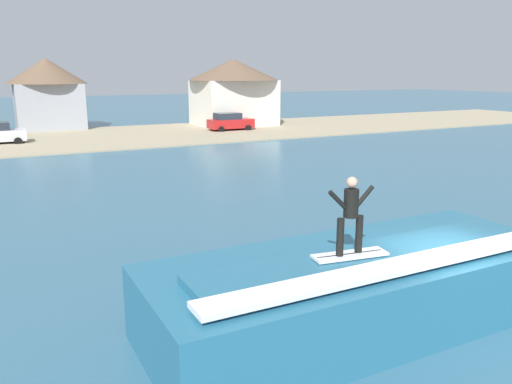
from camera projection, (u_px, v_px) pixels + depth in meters
name	position (u px, v px, depth m)	size (l,w,h in m)	color
ground_plane	(446.00, 325.00, 12.06)	(260.00, 260.00, 0.00)	#34637C
wave_crest	(359.00, 288.00, 11.97)	(10.13, 3.78, 1.92)	#276684
surfboard	(350.00, 255.00, 11.13)	(1.75, 0.72, 0.06)	white
surfer	(351.00, 211.00, 10.90)	(1.19, 0.32, 1.72)	black
shoreline_bank	(103.00, 137.00, 46.66)	(120.00, 17.34, 0.12)	tan
car_far_shore	(230.00, 122.00, 51.73)	(4.57, 2.18, 1.86)	red
house_gabled_white	(233.00, 88.00, 56.02)	(9.99, 9.99, 7.26)	silver
house_small_cottage	(48.00, 90.00, 52.45)	(8.02, 8.02, 7.28)	#9EA3AD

